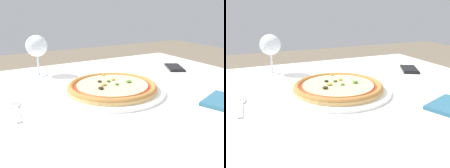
# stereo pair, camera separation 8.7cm
# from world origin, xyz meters

# --- Properties ---
(dining_table) EXTENTS (1.20, 1.02, 0.74)m
(dining_table) POSITION_xyz_m (0.00, 0.00, 0.65)
(dining_table) COLOR #997047
(dining_table) RESTS_ON ground_plane
(pizza_plate) EXTENTS (0.37, 0.37, 0.04)m
(pizza_plate) POSITION_xyz_m (-0.04, 0.00, 0.75)
(pizza_plate) COLOR white
(pizza_plate) RESTS_ON dining_table
(fork) EXTENTS (0.03, 0.17, 0.00)m
(fork) POSITION_xyz_m (-0.36, -0.00, 0.74)
(fork) COLOR silver
(fork) RESTS_ON dining_table
(wine_glass_far_left) EXTENTS (0.09, 0.09, 0.17)m
(wine_glass_far_left) POSITION_xyz_m (-0.21, 0.35, 0.86)
(wine_glass_far_left) COLOR silver
(wine_glass_far_left) RESTS_ON dining_table
(cell_phone) EXTENTS (0.13, 0.16, 0.01)m
(cell_phone) POSITION_xyz_m (0.39, 0.15, 0.74)
(cell_phone) COLOR black
(cell_phone) RESTS_ON dining_table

